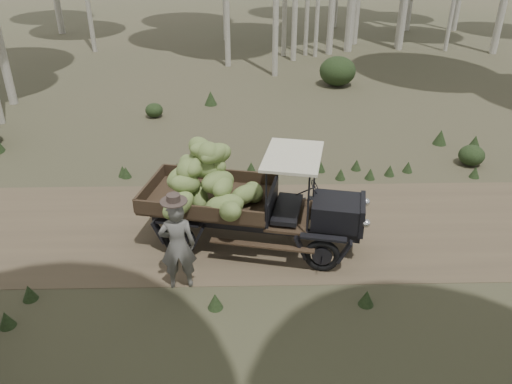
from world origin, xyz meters
TOP-DOWN VIEW (x-y plane):
  - ground at (0.00, 0.00)m, footprint 120.00×120.00m
  - dirt_track at (0.00, 0.00)m, footprint 70.00×4.00m
  - banana_truck at (-0.94, -0.59)m, footprint 4.64×2.48m
  - farmer at (-1.85, -1.93)m, footprint 0.67×0.51m
  - undergrowth at (-1.10, -1.69)m, footprint 23.37×24.02m

SIDE VIEW (x-z plane):
  - ground at x=0.00m, z-range 0.00..0.00m
  - dirt_track at x=0.00m, z-range 0.00..0.01m
  - undergrowth at x=-1.10m, z-range -0.14..1.19m
  - farmer at x=-1.85m, z-range -0.05..1.84m
  - banana_truck at x=-0.94m, z-range 0.14..2.42m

